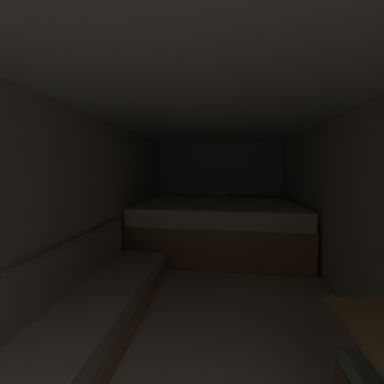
# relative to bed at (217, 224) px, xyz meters

# --- Properties ---
(ground_plane) EXTENTS (7.23, 7.23, 0.00)m
(ground_plane) POSITION_rel_bed_xyz_m (0.00, -1.55, -0.41)
(ground_plane) COLOR beige
(wall_back) EXTENTS (2.79, 0.05, 1.97)m
(wall_back) POSITION_rel_bed_xyz_m (0.00, 1.09, 0.57)
(wall_back) COLOR beige
(wall_back) RESTS_ON ground
(wall_left) EXTENTS (0.05, 5.23, 1.97)m
(wall_left) POSITION_rel_bed_xyz_m (-1.37, -1.55, 0.57)
(wall_left) COLOR beige
(wall_left) RESTS_ON ground
(wall_right) EXTENTS (0.05, 5.23, 1.97)m
(wall_right) POSITION_rel_bed_xyz_m (1.37, -1.55, 0.57)
(wall_right) COLOR beige
(wall_right) RESTS_ON ground
(ceiling_slab) EXTENTS (2.79, 5.23, 0.05)m
(ceiling_slab) POSITION_rel_bed_xyz_m (0.00, -1.55, 1.58)
(ceiling_slab) COLOR white
(ceiling_slab) RESTS_ON wall_left
(bed) EXTENTS (2.57, 2.06, 0.96)m
(bed) POSITION_rel_bed_xyz_m (0.00, 0.00, 0.00)
(bed) COLOR #9E7247
(bed) RESTS_ON ground
(sofa_left) EXTENTS (0.70, 2.65, 0.71)m
(sofa_left) POSITION_rel_bed_xyz_m (-1.02, -2.54, -0.20)
(sofa_left) COLOR tan
(sofa_left) RESTS_ON ground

